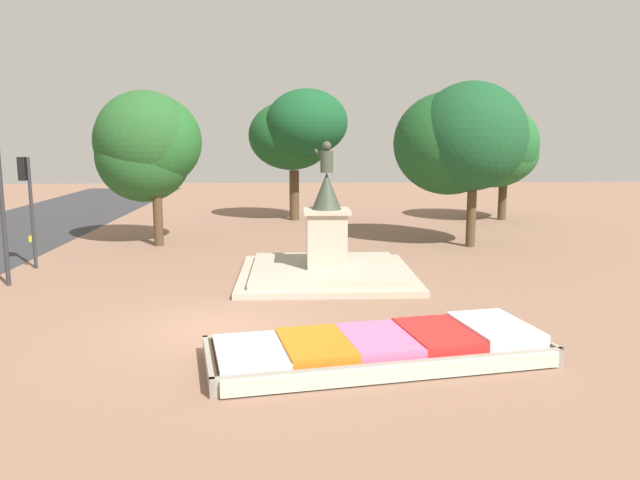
{
  "coord_description": "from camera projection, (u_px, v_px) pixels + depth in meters",
  "views": [
    {
      "loc": [
        1.86,
        -14.57,
        4.63
      ],
      "look_at": [
        2.57,
        2.17,
        1.8
      ],
      "focal_mm": 35.0,
      "sensor_mm": 36.0,
      "label": 1
    }
  ],
  "objects": [
    {
      "name": "ground_plane",
      "position": [
        218.0,
        329.0,
        15.04
      ],
      "size": [
        92.84,
        92.84,
        0.0
      ],
      "primitive_type": "plane",
      "color": "#8C6651"
    },
    {
      "name": "statue_monument",
      "position": [
        327.0,
        258.0,
        20.44
      ],
      "size": [
        5.67,
        5.67,
        4.43
      ],
      "color": "#B0A692",
      "rests_on": "ground_plane"
    },
    {
      "name": "park_tree_far_right",
      "position": [
        298.0,
        130.0,
        33.17
      ],
      "size": [
        5.27,
        5.12,
        7.01
      ],
      "color": "#4C3823",
      "rests_on": "ground_plane"
    },
    {
      "name": "traffic_light_mid_block",
      "position": [
        27.0,
        193.0,
        21.45
      ],
      "size": [
        0.41,
        0.29,
        3.88
      ],
      "color": "#2D2D33",
      "rests_on": "ground_plane"
    },
    {
      "name": "park_tree_behind_statue",
      "position": [
        460.0,
        140.0,
        25.92
      ],
      "size": [
        5.35,
        5.35,
        6.8
      ],
      "color": "#4C3823",
      "rests_on": "ground_plane"
    },
    {
      "name": "flower_planter",
      "position": [
        385.0,
        348.0,
        12.96
      ],
      "size": [
        7.41,
        3.82,
        0.6
      ],
      "color": "#38281C",
      "rests_on": "ground_plane"
    },
    {
      "name": "park_tree_street_side",
      "position": [
        146.0,
        145.0,
        26.21
      ],
      "size": [
        4.51,
        4.07,
        6.46
      ],
      "color": "#4C3823",
      "rests_on": "ground_plane"
    },
    {
      "name": "park_tree_far_left",
      "position": [
        497.0,
        151.0,
        33.6
      ],
      "size": [
        4.83,
        4.86,
        6.06
      ],
      "color": "#4C3823",
      "rests_on": "ground_plane"
    },
    {
      "name": "banner_pole",
      "position": [
        0.0,
        183.0,
        18.84
      ],
      "size": [
        0.2,
        0.72,
        6.0
      ],
      "color": "#2D2D33",
      "rests_on": "ground_plane"
    }
  ]
}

